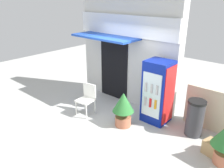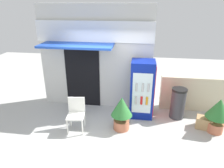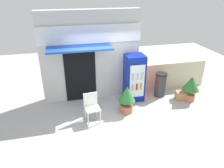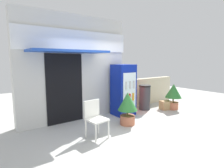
# 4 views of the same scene
# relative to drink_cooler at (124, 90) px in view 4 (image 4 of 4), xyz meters

# --- Properties ---
(ground) EXTENTS (16.00, 16.00, 0.00)m
(ground) POSITION_rel_drink_cooler_xyz_m (-1.02, -1.08, -0.86)
(ground) COLOR #B2B2AD
(storefront_building) EXTENTS (3.50, 1.19, 3.19)m
(storefront_building) POSITION_rel_drink_cooler_xyz_m (-1.49, 0.57, 0.78)
(storefront_building) COLOR silver
(storefront_building) RESTS_ON ground
(drink_cooler) EXTENTS (0.69, 0.67, 1.71)m
(drink_cooler) POSITION_rel_drink_cooler_xyz_m (0.00, 0.00, 0.00)
(drink_cooler) COLOR navy
(drink_cooler) RESTS_ON ground
(plastic_chair) EXTENTS (0.49, 0.49, 0.90)m
(plastic_chair) POSITION_rel_drink_cooler_xyz_m (-1.72, -0.97, -0.34)
(plastic_chair) COLOR white
(plastic_chair) RESTS_ON ground
(potted_plant_near_shop) EXTENTS (0.57, 0.57, 0.94)m
(potted_plant_near_shop) POSITION_rel_drink_cooler_xyz_m (-0.52, -0.80, -0.30)
(potted_plant_near_shop) COLOR #BC6B4C
(potted_plant_near_shop) RESTS_ON ground
(potted_plant_curbside) EXTENTS (0.61, 0.61, 0.96)m
(potted_plant_curbside) POSITION_rel_drink_cooler_xyz_m (1.96, -0.59, -0.26)
(potted_plant_curbside) COLOR #BC6B4C
(potted_plant_curbside) RESTS_ON ground
(trash_bin) EXTENTS (0.44, 0.44, 0.93)m
(trash_bin) POSITION_rel_drink_cooler_xyz_m (1.06, 0.02, -0.39)
(trash_bin) COLOR #38383D
(trash_bin) RESTS_ON ground
(stone_boundary_wall) EXTENTS (2.64, 0.24, 1.09)m
(stone_boundary_wall) POSITION_rel_drink_cooler_xyz_m (1.91, 0.60, -0.31)
(stone_boundary_wall) COLOR beige
(stone_boundary_wall) RESTS_ON ground
(cardboard_box) EXTENTS (0.47, 0.40, 0.32)m
(cardboard_box) POSITION_rel_drink_cooler_xyz_m (1.71, -0.45, -0.70)
(cardboard_box) COLOR tan
(cardboard_box) RESTS_ON ground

